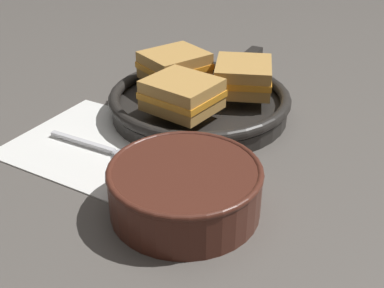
{
  "coord_description": "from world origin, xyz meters",
  "views": [
    {
      "loc": [
        0.42,
        -0.41,
        0.36
      ],
      "look_at": [
        0.04,
        0.01,
        0.03
      ],
      "focal_mm": 45.0,
      "sensor_mm": 36.0,
      "label": 1
    }
  ],
  "objects_px": {
    "sandwich_near_left": "(175,66)",
    "sandwich_far_left": "(242,76)",
    "sandwich_near_right": "(182,94)",
    "skillet": "(200,102)",
    "spoon": "(116,152)",
    "soup_bowl": "(185,186)"
  },
  "relations": [
    {
      "from": "skillet",
      "to": "spoon",
      "type": "bearing_deg",
      "value": -89.93
    },
    {
      "from": "soup_bowl",
      "to": "sandwich_near_right",
      "type": "height_order",
      "value": "sandwich_near_right"
    },
    {
      "from": "soup_bowl",
      "to": "sandwich_near_right",
      "type": "xyz_separation_m",
      "value": [
        -0.13,
        0.14,
        0.03
      ]
    },
    {
      "from": "sandwich_near_left",
      "to": "spoon",
      "type": "bearing_deg",
      "value": -70.71
    },
    {
      "from": "skillet",
      "to": "sandwich_near_left",
      "type": "distance_m",
      "value": 0.08
    },
    {
      "from": "skillet",
      "to": "sandwich_far_left",
      "type": "height_order",
      "value": "sandwich_far_left"
    },
    {
      "from": "sandwich_near_right",
      "to": "sandwich_far_left",
      "type": "bearing_deg",
      "value": 78.66
    },
    {
      "from": "soup_bowl",
      "to": "sandwich_near_left",
      "type": "height_order",
      "value": "sandwich_near_left"
    },
    {
      "from": "skillet",
      "to": "sandwich_near_left",
      "type": "relative_size",
      "value": 3.52
    },
    {
      "from": "sandwich_near_left",
      "to": "sandwich_far_left",
      "type": "bearing_deg",
      "value": 18.66
    },
    {
      "from": "skillet",
      "to": "sandwich_near_left",
      "type": "height_order",
      "value": "sandwich_near_left"
    },
    {
      "from": "sandwich_near_right",
      "to": "sandwich_far_left",
      "type": "xyz_separation_m",
      "value": [
        0.02,
        0.12,
        0.0
      ]
    },
    {
      "from": "soup_bowl",
      "to": "skillet",
      "type": "bearing_deg",
      "value": 126.75
    },
    {
      "from": "spoon",
      "to": "soup_bowl",
      "type": "bearing_deg",
      "value": -22.06
    },
    {
      "from": "sandwich_far_left",
      "to": "soup_bowl",
      "type": "bearing_deg",
      "value": -67.17
    },
    {
      "from": "soup_bowl",
      "to": "skillet",
      "type": "relative_size",
      "value": 0.44
    },
    {
      "from": "sandwich_far_left",
      "to": "skillet",
      "type": "bearing_deg",
      "value": -132.83
    },
    {
      "from": "spoon",
      "to": "skillet",
      "type": "distance_m",
      "value": 0.18
    },
    {
      "from": "spoon",
      "to": "sandwich_near_left",
      "type": "xyz_separation_m",
      "value": [
        -0.07,
        0.19,
        0.06
      ]
    },
    {
      "from": "spoon",
      "to": "sandwich_near_left",
      "type": "distance_m",
      "value": 0.21
    },
    {
      "from": "skillet",
      "to": "sandwich_near_right",
      "type": "distance_m",
      "value": 0.08
    },
    {
      "from": "skillet",
      "to": "soup_bowl",
      "type": "bearing_deg",
      "value": -53.25
    }
  ]
}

